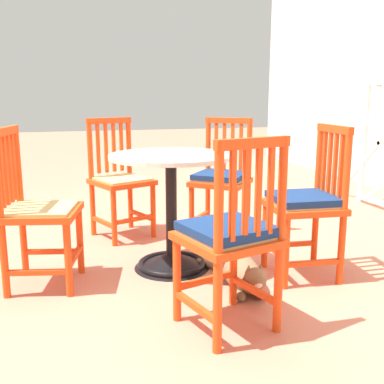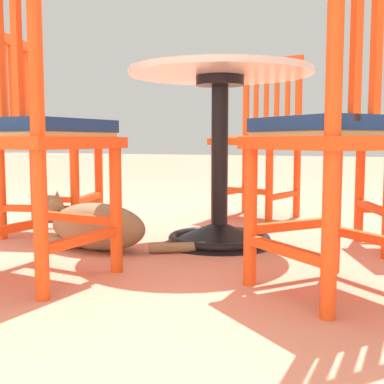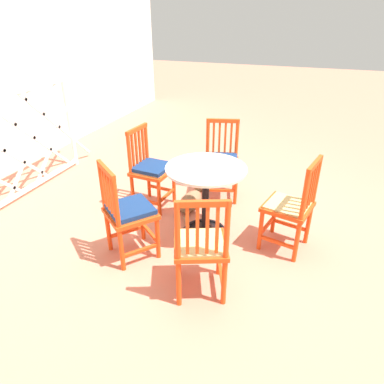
{
  "view_description": "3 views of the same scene",
  "coord_description": "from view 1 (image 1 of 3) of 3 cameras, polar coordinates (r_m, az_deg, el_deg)",
  "views": [
    {
      "loc": [
        2.58,
        -0.44,
        1.08
      ],
      "look_at": [
        -0.12,
        0.34,
        0.49
      ],
      "focal_mm": 42.88,
      "sensor_mm": 36.0,
      "label": 1
    },
    {
      "loc": [
        -0.85,
        2.22,
        0.44
      ],
      "look_at": [
        -0.05,
        0.33,
        0.23
      ],
      "focal_mm": 47.58,
      "sensor_mm": 36.0,
      "label": 2
    },
    {
      "loc": [
        -2.93,
        -0.66,
        2.02
      ],
      "look_at": [
        -0.13,
        0.35,
        0.45
      ],
      "focal_mm": 32.5,
      "sensor_mm": 36.0,
      "label": 3
    }
  ],
  "objects": [
    {
      "name": "cafe_table",
      "position": [
        2.89,
        -2.57,
        -4.07
      ],
      "size": [
        0.76,
        0.76,
        0.73
      ],
      "color": "black",
      "rests_on": "ground_plane"
    },
    {
      "name": "orange_chair_by_planter",
      "position": [
        3.58,
        -8.95,
        1.36
      ],
      "size": [
        0.52,
        0.52,
        0.91
      ],
      "color": "#D64214",
      "rests_on": "ground_plane"
    },
    {
      "name": "orange_chair_near_fence",
      "position": [
        3.52,
        3.71,
        1.53
      ],
      "size": [
        0.56,
        0.56,
        0.91
      ],
      "color": "#D64214",
      "rests_on": "ground_plane"
    },
    {
      "name": "orange_chair_tucked_in",
      "position": [
        2.74,
        -18.74,
        -2.4
      ],
      "size": [
        0.48,
        0.48,
        0.91
      ],
      "color": "#D64214",
      "rests_on": "ground_plane"
    },
    {
      "name": "orange_chair_facing_out",
      "position": [
        2.11,
        4.73,
        -5.63
      ],
      "size": [
        0.49,
        0.49,
        0.91
      ],
      "color": "#D64214",
      "rests_on": "ground_plane"
    },
    {
      "name": "tabby_cat",
      "position": [
        2.64,
        6.27,
        -10.06
      ],
      "size": [
        0.74,
        0.26,
        0.23
      ],
      "color": "brown",
      "rests_on": "ground_plane"
    },
    {
      "name": "ground_plane",
      "position": [
        2.83,
        -6.14,
        -10.61
      ],
      "size": [
        24.0,
        24.0,
        0.0
      ],
      "primitive_type": "plane",
      "color": "#C6755B"
    },
    {
      "name": "orange_chair_at_corner",
      "position": [
        2.81,
        14.08,
        -1.46
      ],
      "size": [
        0.44,
        0.44,
        0.91
      ],
      "color": "#D64214",
      "rests_on": "ground_plane"
    }
  ]
}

